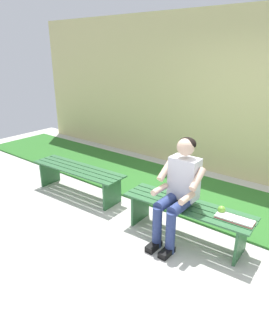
{
  "coord_description": "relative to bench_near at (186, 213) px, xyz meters",
  "views": [
    {
      "loc": [
        -1.47,
        2.84,
        2.15
      ],
      "look_at": [
        0.67,
        0.15,
        0.8
      ],
      "focal_mm": 32.0,
      "sensor_mm": 36.0,
      "label": 1
    }
  ],
  "objects": [
    {
      "name": "ground_plane",
      "position": [
        0.96,
        1.0,
        -0.36
      ],
      "size": [
        10.0,
        7.0,
        0.04
      ],
      "primitive_type": "cube",
      "color": "beige"
    },
    {
      "name": "grass_strip",
      "position": [
        0.96,
        -1.11,
        -0.32
      ],
      "size": [
        9.0,
        1.5,
        0.03
      ],
      "primitive_type": "cube",
      "color": "#2D6B28",
      "rests_on": "ground"
    },
    {
      "name": "book_open",
      "position": [
        -0.57,
        -0.02,
        0.12
      ],
      "size": [
        0.42,
        0.18,
        0.02
      ],
      "rotation": [
        0.0,
        0.0,
        0.04
      ],
      "color": "white",
      "rests_on": "bench_near"
    },
    {
      "name": "bench_far",
      "position": [
        1.93,
        -0.0,
        0.0
      ],
      "size": [
        1.65,
        0.5,
        0.45
      ],
      "rotation": [
        0.0,
        0.0,
        0.04
      ],
      "color": "#2D6038",
      "rests_on": "ground"
    },
    {
      "name": "person_seated",
      "position": [
        0.07,
        0.1,
        0.35
      ],
      "size": [
        0.5,
        0.69,
        1.25
      ],
      "color": "silver",
      "rests_on": "ground"
    },
    {
      "name": "apple",
      "position": [
        -0.4,
        -0.07,
        0.15
      ],
      "size": [
        0.09,
        0.09,
        0.09
      ],
      "primitive_type": "sphere",
      "color": "#72B738",
      "rests_on": "bench_near"
    },
    {
      "name": "brick_wall",
      "position": [
        0.5,
        -2.32,
        1.08
      ],
      "size": [
        9.5,
        0.24,
        2.83
      ],
      "primitive_type": "cube",
      "color": "#D1C684",
      "rests_on": "ground"
    },
    {
      "name": "bench_near",
      "position": [
        0.0,
        0.0,
        0.0
      ],
      "size": [
        1.6,
        0.5,
        0.45
      ],
      "rotation": [
        0.0,
        0.0,
        0.04
      ],
      "color": "#2D6038",
      "rests_on": "ground"
    }
  ]
}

